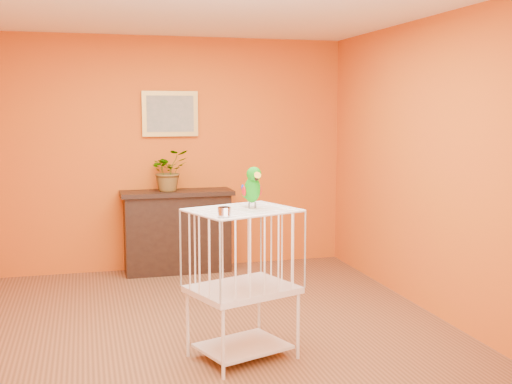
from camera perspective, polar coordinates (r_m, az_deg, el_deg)
name	(u,v)px	position (r m, az deg, el deg)	size (l,w,h in m)	color
ground	(210,332)	(5.34, -4.15, -12.32)	(4.50, 4.50, 0.00)	brown
room_shell	(208,137)	(5.04, -4.32, 4.91)	(4.50, 4.50, 4.50)	#C84E12
console_cabinet	(177,231)	(7.17, -7.01, -3.49)	(1.23, 0.44, 0.91)	black
potted_plant	(169,175)	(7.07, -7.76, 1.51)	(0.41, 0.45, 0.35)	#26722D
framed_picture	(170,114)	(7.22, -7.64, 6.91)	(0.62, 0.04, 0.50)	gold
birdcage	(243,282)	(4.65, -1.20, -7.99)	(0.85, 0.75, 1.09)	silver
feed_cup	(224,212)	(4.22, -2.82, -1.77)	(0.09, 0.09, 0.06)	silver
parrot	(252,187)	(4.60, -0.33, 0.47)	(0.15, 0.27, 0.30)	#59544C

